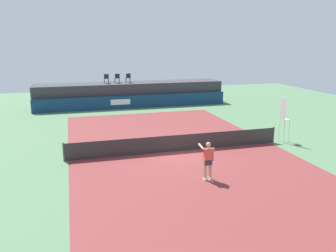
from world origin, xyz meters
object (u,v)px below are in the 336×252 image
(spectator_chair_left, at_px, (117,78))
(umpire_chair, at_px, (284,117))
(net_post_near, at_px, (64,152))
(spectator_chair_far_left, at_px, (106,78))
(net_post_far, at_px, (273,135))
(tennis_player, at_px, (208,159))
(spectator_chair_center, at_px, (128,77))

(spectator_chair_left, height_order, umpire_chair, spectator_chair_left)
(net_post_near, bearing_deg, spectator_chair_far_left, 75.56)
(spectator_chair_far_left, relative_size, spectator_chair_left, 1.00)
(umpire_chair, bearing_deg, net_post_far, 178.48)
(umpire_chair, relative_size, net_post_far, 2.76)
(spectator_chair_far_left, relative_size, net_post_far, 0.89)
(spectator_chair_far_left, distance_m, net_post_near, 15.88)
(tennis_player, bearing_deg, net_post_near, 145.24)
(net_post_far, bearing_deg, spectator_chair_far_left, 119.10)
(umpire_chair, xyz_separation_m, net_post_far, (-0.63, 0.02, -1.09))
(spectator_chair_far_left, bearing_deg, net_post_near, -104.44)
(spectator_chair_far_left, xyz_separation_m, spectator_chair_left, (1.03, 0.09, 0.00))
(spectator_chair_far_left, bearing_deg, net_post_far, -60.90)
(spectator_chair_far_left, xyz_separation_m, net_post_far, (8.48, -15.23, -2.19))
(spectator_chair_center, height_order, net_post_near, spectator_chair_center)
(spectator_chair_center, bearing_deg, net_post_far, -67.20)
(spectator_chair_left, distance_m, tennis_player, 19.78)
(umpire_chair, bearing_deg, net_post_near, 179.93)
(spectator_chair_left, bearing_deg, spectator_chair_far_left, -175.01)
(net_post_near, xyz_separation_m, tennis_player, (6.25, -4.34, 0.46))
(spectator_chair_far_left, distance_m, spectator_chair_left, 1.04)
(net_post_near, height_order, tennis_player, tennis_player)
(net_post_far, bearing_deg, umpire_chair, -1.52)
(spectator_chair_left, relative_size, spectator_chair_center, 1.00)
(spectator_chair_far_left, relative_size, tennis_player, 0.50)
(net_post_near, bearing_deg, umpire_chair, -0.07)
(net_post_near, xyz_separation_m, net_post_far, (12.40, 0.00, 0.00))
(spectator_chair_left, distance_m, net_post_far, 17.18)
(spectator_chair_center, xyz_separation_m, tennis_player, (0.26, -19.57, -1.73))
(umpire_chair, distance_m, net_post_far, 1.25)
(spectator_chair_far_left, bearing_deg, umpire_chair, -59.16)
(net_post_near, bearing_deg, tennis_player, -34.76)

